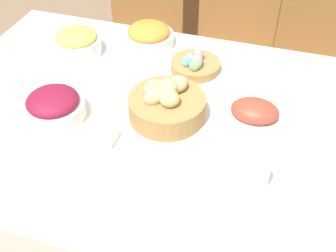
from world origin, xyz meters
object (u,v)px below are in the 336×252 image
(carrot_bowl, at_px, (149,35))
(beet_salad_bowl, at_px, (54,106))
(bread_basket, at_px, (166,104))
(knife, at_px, (217,222))
(egg_basket, at_px, (195,64))
(pineapple_bowl, at_px, (77,42))
(dinner_plate, at_px, (166,209))
(drinking_cup, at_px, (257,173))
(fork, at_px, (118,197))
(butter_dish, at_px, (98,135))
(chair_far_right, at_px, (315,64))
(chair_far_center, at_px, (229,50))
(chair_far_left, at_px, (140,36))
(ham_platter, at_px, (255,112))
(spoon, at_px, (228,225))

(carrot_bowl, distance_m, beet_salad_bowl, 0.56)
(bread_basket, bearing_deg, knife, -55.57)
(bread_basket, xyz_separation_m, egg_basket, (0.02, 0.30, -0.03))
(pineapple_bowl, distance_m, knife, 0.98)
(pineapple_bowl, relative_size, dinner_plate, 0.84)
(dinner_plate, bearing_deg, drinking_cup, 37.73)
(carrot_bowl, bearing_deg, pineapple_bowl, -149.15)
(dinner_plate, distance_m, fork, 0.14)
(drinking_cup, xyz_separation_m, butter_dish, (-0.51, 0.03, -0.03))
(chair_far_right, xyz_separation_m, knife, (-0.25, -1.25, 0.25))
(chair_far_center, xyz_separation_m, carrot_bowl, (-0.28, -0.44, 0.28))
(knife, bearing_deg, bread_basket, 123.53)
(pineapple_bowl, bearing_deg, chair_far_right, 31.39)
(chair_far_left, distance_m, knife, 1.45)
(bread_basket, distance_m, carrot_bowl, 0.48)
(pineapple_bowl, bearing_deg, dinner_plate, -48.18)
(egg_basket, bearing_deg, chair_far_right, 50.02)
(beet_salad_bowl, bearing_deg, chair_far_right, 48.63)
(bread_basket, distance_m, butter_dish, 0.25)
(beet_salad_bowl, height_order, fork, beet_salad_bowl)
(butter_dish, bearing_deg, chair_far_left, 103.56)
(chair_far_left, bearing_deg, pineapple_bowl, -95.49)
(knife, bearing_deg, beet_salad_bowl, 156.02)
(bread_basket, bearing_deg, ham_platter, 15.46)
(egg_basket, height_order, spoon, egg_basket)
(ham_platter, distance_m, carrot_bowl, 0.61)
(knife, relative_size, butter_dish, 1.53)
(chair_far_left, distance_m, bread_basket, 1.02)
(knife, bearing_deg, spoon, -0.89)
(beet_salad_bowl, xyz_separation_m, dinner_plate, (0.48, -0.26, -0.04))
(dinner_plate, xyz_separation_m, knife, (0.14, 0.00, -0.00))
(egg_basket, distance_m, spoon, 0.72)
(chair_far_center, xyz_separation_m, drinking_cup, (0.27, -1.08, 0.29))
(bread_basket, bearing_deg, carrot_bowl, 116.23)
(chair_far_center, xyz_separation_m, chair_far_left, (-0.49, 0.00, 0.00))
(chair_far_left, bearing_deg, chair_far_center, -1.54)
(fork, bearing_deg, chair_far_right, 66.08)
(dinner_plate, bearing_deg, chair_far_right, 72.63)
(chair_far_center, height_order, fork, chair_far_center)
(egg_basket, relative_size, beet_salad_bowl, 0.94)
(chair_far_right, xyz_separation_m, chair_far_left, (-0.94, 0.00, 0.00))
(chair_far_center, distance_m, egg_basket, 0.64)
(chair_far_right, height_order, drinking_cup, chair_far_right)
(bread_basket, height_order, fork, bread_basket)
(fork, relative_size, spoon, 1.00)
(pineapple_bowl, relative_size, butter_dish, 1.67)
(knife, bearing_deg, carrot_bowl, 119.33)
(carrot_bowl, height_order, butter_dish, carrot_bowl)
(pineapple_bowl, relative_size, drinking_cup, 2.34)
(beet_salad_bowl, relative_size, butter_dish, 1.78)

